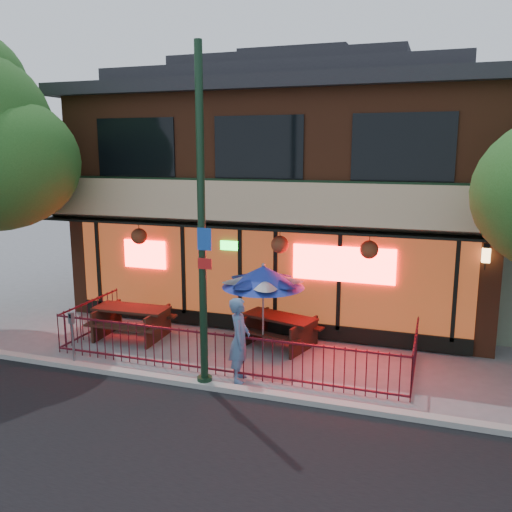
% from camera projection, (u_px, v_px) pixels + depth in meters
% --- Properties ---
extents(ground, '(80.00, 80.00, 0.00)m').
position_uv_depth(ground, '(212.00, 378.00, 11.93)').
color(ground, gray).
rests_on(ground, ground).
extents(curb, '(80.00, 0.25, 0.12)m').
position_uv_depth(curb, '(203.00, 385.00, 11.46)').
color(curb, '#999993').
rests_on(curb, ground).
extents(restaurant_building, '(12.96, 9.49, 8.05)m').
position_uv_depth(restaurant_building, '(296.00, 175.00, 17.73)').
color(restaurant_building, brown).
rests_on(restaurant_building, ground).
extents(patio_fence, '(8.44, 2.62, 1.00)m').
position_uv_depth(patio_fence, '(221.00, 343.00, 12.28)').
color(patio_fence, '#4B101B').
rests_on(patio_fence, ground).
extents(street_light, '(0.43, 0.32, 7.00)m').
position_uv_depth(street_light, '(202.00, 240.00, 10.94)').
color(street_light, black).
rests_on(street_light, ground).
extents(picnic_table_left, '(2.02, 1.58, 0.84)m').
position_uv_depth(picnic_table_left, '(132.00, 318.00, 14.39)').
color(picnic_table_left, '#3A1E15').
rests_on(picnic_table_left, ground).
extents(picnic_table_right, '(2.17, 1.87, 0.79)m').
position_uv_depth(picnic_table_right, '(279.00, 326.00, 13.80)').
color(picnic_table_right, black).
rests_on(picnic_table_right, ground).
extents(patio_umbrella, '(1.99, 2.00, 2.28)m').
position_uv_depth(patio_umbrella, '(263.00, 277.00, 13.02)').
color(patio_umbrella, gray).
rests_on(patio_umbrella, ground).
extents(pedestrian, '(0.58, 0.76, 1.86)m').
position_uv_depth(pedestrian, '(240.00, 340.00, 11.65)').
color(pedestrian, '#4D709B').
rests_on(pedestrian, ground).
extents(parking_meter_near, '(0.14, 0.12, 1.30)m').
position_uv_depth(parking_meter_near, '(72.00, 330.00, 12.44)').
color(parking_meter_near, gray).
rests_on(parking_meter_near, ground).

